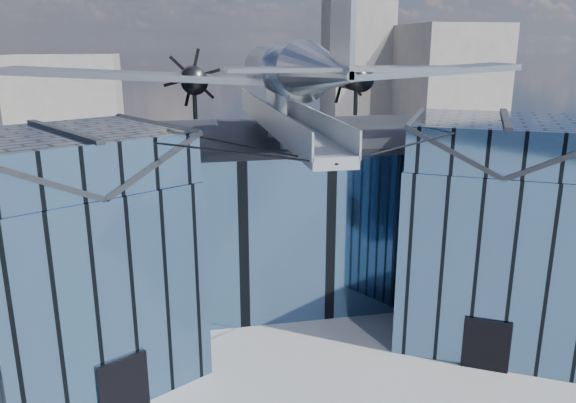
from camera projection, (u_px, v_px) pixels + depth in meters
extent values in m
plane|color=gray|center=(295.00, 340.00, 30.12)|extent=(120.00, 120.00, 0.00)
cube|color=#46698F|center=(267.00, 209.00, 37.33)|extent=(28.00, 14.00, 9.50)
cube|color=#24262B|center=(266.00, 135.00, 35.99)|extent=(28.00, 14.00, 0.40)
cube|color=#46698F|center=(78.00, 282.00, 25.89)|extent=(11.79, 11.43, 9.50)
cube|color=#46698F|center=(65.00, 157.00, 24.31)|extent=(11.56, 11.20, 2.20)
cube|color=#24262B|center=(9.00, 164.00, 22.88)|extent=(7.98, 9.23, 2.40)
cube|color=#24262B|center=(114.00, 151.00, 25.74)|extent=(7.98, 9.23, 2.40)
cube|color=#24262B|center=(62.00, 131.00, 24.00)|extent=(4.30, 7.10, 0.18)
cube|color=black|center=(124.00, 386.00, 23.90)|extent=(2.03, 1.32, 2.60)
cube|color=black|center=(165.00, 258.00, 28.76)|extent=(0.34, 0.34, 9.50)
cube|color=#46698F|center=(492.00, 250.00, 29.89)|extent=(11.79, 11.43, 9.50)
cube|color=#46698F|center=(503.00, 141.00, 28.31)|extent=(11.56, 11.20, 2.20)
cube|color=#24262B|center=(457.00, 139.00, 29.00)|extent=(7.98, 9.23, 2.40)
cube|color=#24262B|center=(552.00, 144.00, 27.62)|extent=(7.98, 9.23, 2.40)
cube|color=#24262B|center=(506.00, 119.00, 28.00)|extent=(4.30, 7.10, 0.18)
cube|color=black|center=(486.00, 345.00, 27.13)|extent=(2.03, 1.32, 2.60)
cube|color=black|center=(407.00, 241.00, 31.27)|extent=(0.34, 0.34, 9.50)
cube|color=#A3AAB1|center=(283.00, 125.00, 30.42)|extent=(1.80, 21.00, 0.50)
cube|color=#A3AAB1|center=(266.00, 113.00, 30.08)|extent=(0.08, 21.00, 1.10)
cube|color=#A3AAB1|center=(299.00, 113.00, 30.42)|extent=(0.08, 21.00, 1.10)
cylinder|color=#A3AAB1|center=(257.00, 116.00, 39.57)|extent=(0.44, 0.44, 1.35)
cylinder|color=#A3AAB1|center=(272.00, 128.00, 33.91)|extent=(0.44, 0.44, 1.35)
cylinder|color=#A3AAB1|center=(284.00, 139.00, 30.13)|extent=(0.44, 0.44, 1.35)
cylinder|color=#A3AAB1|center=(281.00, 106.00, 30.64)|extent=(0.70, 0.70, 1.40)
cylinder|color=black|center=(188.00, 147.00, 22.26)|extent=(10.55, 6.08, 0.69)
cylinder|color=black|center=(434.00, 138.00, 24.26)|extent=(10.55, 6.08, 0.69)
cylinder|color=black|center=(231.00, 143.00, 28.11)|extent=(6.09, 17.04, 1.19)
cylinder|color=black|center=(346.00, 139.00, 29.26)|extent=(6.09, 17.04, 1.19)
cylinder|color=#A2A8AE|center=(281.00, 70.00, 30.11)|extent=(2.50, 11.00, 2.50)
sphere|color=#A2A8AE|center=(264.00, 66.00, 35.30)|extent=(2.50, 2.50, 2.50)
cube|color=black|center=(267.00, 55.00, 34.17)|extent=(1.60, 1.40, 0.50)
cone|color=#A2A8AE|center=(324.00, 72.00, 21.54)|extent=(2.50, 7.00, 2.50)
cube|color=#A2A8AE|center=(342.00, 27.00, 18.93)|extent=(0.18, 2.40, 3.40)
cube|color=#A2A8AE|center=(341.00, 69.00, 19.41)|extent=(8.00, 1.80, 0.14)
cube|color=#A2A8AE|center=(148.00, 76.00, 29.80)|extent=(14.00, 3.20, 1.08)
cylinder|color=black|center=(193.00, 80.00, 30.89)|extent=(1.44, 3.20, 1.44)
cone|color=black|center=(192.00, 78.00, 32.59)|extent=(0.70, 0.70, 0.70)
cube|color=black|center=(192.00, 78.00, 32.73)|extent=(1.05, 0.06, 3.33)
cube|color=black|center=(192.00, 78.00, 32.73)|extent=(2.53, 0.06, 2.53)
cube|color=black|center=(192.00, 78.00, 32.73)|extent=(3.33, 0.06, 1.05)
cylinder|color=black|center=(195.00, 103.00, 30.66)|extent=(0.24, 0.24, 1.75)
cube|color=#A2A8AE|center=(396.00, 73.00, 32.47)|extent=(14.00, 3.20, 1.08)
cylinder|color=black|center=(353.00, 78.00, 32.65)|extent=(1.44, 3.20, 1.44)
cone|color=black|center=(344.00, 76.00, 34.35)|extent=(0.70, 0.70, 0.70)
cube|color=black|center=(343.00, 76.00, 34.49)|extent=(1.05, 0.06, 3.33)
cube|color=black|center=(343.00, 76.00, 34.49)|extent=(2.53, 0.06, 2.53)
cube|color=black|center=(343.00, 76.00, 34.49)|extent=(3.33, 0.06, 1.05)
cylinder|color=black|center=(356.00, 100.00, 32.41)|extent=(0.24, 0.24, 1.75)
cube|color=gray|center=(446.00, 91.00, 79.09)|extent=(12.00, 14.00, 18.00)
cube|color=gray|center=(67.00, 108.00, 76.32)|extent=(14.00, 10.00, 14.00)
cube|color=gray|center=(357.00, 60.00, 85.54)|extent=(9.00, 9.00, 26.00)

